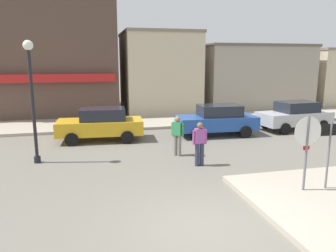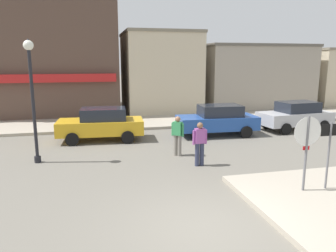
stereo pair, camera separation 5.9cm
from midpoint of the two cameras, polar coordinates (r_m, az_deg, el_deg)
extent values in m
plane|color=#6B665B|center=(7.97, 6.44, -17.12)|extent=(160.00, 160.00, 0.00)
cube|color=#A89E8C|center=(19.95, -6.17, 0.61)|extent=(80.00, 4.00, 0.15)
cylinder|color=slate|center=(9.98, 22.73, -4.89)|extent=(0.07, 0.07, 2.30)
cylinder|color=red|center=(9.82, 22.98, -0.82)|extent=(0.76, 0.03, 0.76)
cylinder|color=white|center=(9.81, 23.03, -0.84)|extent=(0.82, 0.03, 0.82)
cube|color=red|center=(9.93, 22.78, -3.53)|extent=(0.20, 0.02, 0.11)
cylinder|color=slate|center=(10.41, 25.96, -5.07)|extent=(0.06, 0.06, 2.10)
cube|color=black|center=(10.23, 26.33, -0.58)|extent=(0.60, 0.03, 0.34)
cube|color=white|center=(10.24, 26.30, -0.58)|extent=(0.54, 0.02, 0.29)
cube|color=black|center=(10.24, 26.28, -0.57)|extent=(0.34, 0.01, 0.08)
cylinder|color=black|center=(12.93, -22.56, 3.00)|extent=(0.12, 0.12, 4.20)
cylinder|color=black|center=(13.33, -21.91, -5.44)|extent=(0.24, 0.24, 0.24)
sphere|color=white|center=(12.82, -23.33, 12.80)|extent=(0.36, 0.36, 0.36)
cone|color=black|center=(12.83, -23.38, 13.44)|extent=(0.32, 0.32, 0.18)
cube|color=gold|center=(15.96, -11.83, -0.12)|extent=(4.10, 1.96, 0.66)
cube|color=#1E232D|center=(15.84, -11.38, 2.06)|extent=(2.17, 1.53, 0.56)
cylinder|color=black|center=(15.31, -16.53, -2.26)|extent=(0.61, 0.22, 0.60)
cylinder|color=black|center=(16.96, -15.87, -0.91)|extent=(0.61, 0.22, 0.60)
cylinder|color=black|center=(15.20, -7.21, -1.96)|extent=(0.61, 0.22, 0.60)
cylinder|color=black|center=(16.86, -7.47, -0.64)|extent=(0.61, 0.22, 0.60)
cube|color=#234C9E|center=(16.87, 8.31, 0.63)|extent=(4.06, 1.84, 0.66)
cube|color=#1E232D|center=(16.82, 8.85, 2.69)|extent=(2.13, 1.47, 0.56)
cylinder|color=black|center=(15.78, 5.06, -1.43)|extent=(0.61, 0.20, 0.60)
cylinder|color=black|center=(17.37, 3.48, -0.20)|extent=(0.61, 0.20, 0.60)
cylinder|color=black|center=(16.64, 13.28, -1.01)|extent=(0.61, 0.20, 0.60)
cylinder|color=black|center=(18.16, 11.06, 0.11)|extent=(0.61, 0.20, 0.60)
cube|color=#B7B7BC|center=(19.33, 21.00, 1.36)|extent=(4.16, 2.11, 0.66)
cube|color=#1E232D|center=(19.34, 21.47, 3.16)|extent=(2.22, 1.61, 0.56)
cylinder|color=black|center=(17.97, 19.64, -0.47)|extent=(0.62, 0.24, 0.60)
cylinder|color=black|center=(19.29, 16.48, 0.51)|extent=(0.62, 0.24, 0.60)
cylinder|color=black|center=(19.62, 25.28, 0.05)|extent=(0.62, 0.24, 0.60)
cylinder|color=black|center=(20.83, 22.02, 0.93)|extent=(0.62, 0.24, 0.60)
cylinder|color=#2D334C|center=(11.98, 4.95, -4.97)|extent=(0.16, 0.16, 0.85)
cylinder|color=#2D334C|center=(12.04, 5.76, -4.90)|extent=(0.16, 0.16, 0.85)
cube|color=#994C99|center=(11.84, 5.42, -1.71)|extent=(0.37, 0.23, 0.54)
sphere|color=brown|center=(11.75, 5.45, 0.10)|extent=(0.22, 0.22, 0.22)
cylinder|color=#994C99|center=(11.77, 4.36, -2.01)|extent=(0.09, 0.09, 0.52)
cylinder|color=#994C99|center=(11.93, 6.45, -1.87)|extent=(0.09, 0.09, 0.52)
cylinder|color=gray|center=(13.15, 1.86, -3.44)|extent=(0.16, 0.16, 0.85)
cylinder|color=gray|center=(13.23, 1.16, -3.34)|extent=(0.16, 0.16, 0.85)
cube|color=#338C51|center=(13.03, 1.53, -0.43)|extent=(0.41, 0.41, 0.54)
sphere|color=#9E7051|center=(12.96, 1.54, 1.21)|extent=(0.22, 0.22, 0.22)
cylinder|color=#338C51|center=(12.94, 2.43, -0.75)|extent=(0.13, 0.13, 0.52)
cylinder|color=#338C51|center=(13.15, 0.64, -0.55)|extent=(0.13, 0.13, 0.52)
cube|color=brown|center=(26.00, -20.74, 11.43)|extent=(9.89, 8.73, 8.24)
cube|color=#B21E1E|center=(21.55, -21.93, 7.70)|extent=(9.40, 0.40, 0.50)
cube|color=beige|center=(24.74, -1.74, 9.10)|extent=(5.18, 5.94, 5.58)
cube|color=gray|center=(24.79, -1.78, 15.78)|extent=(5.29, 6.05, 0.20)
cube|color=#9E9384|center=(27.36, 13.98, 8.13)|extent=(8.32, 5.62, 4.75)
cube|color=#5E584F|center=(27.35, 14.24, 13.31)|extent=(8.49, 5.73, 0.20)
cube|color=beige|center=(31.74, 26.16, 7.50)|extent=(5.11, 5.53, 4.52)
cube|color=gray|center=(31.71, 26.54, 11.75)|extent=(5.21, 5.64, 0.20)
camera|label=1|loc=(0.03, -90.15, -0.03)|focal=35.00mm
camera|label=2|loc=(0.03, 89.85, 0.03)|focal=35.00mm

